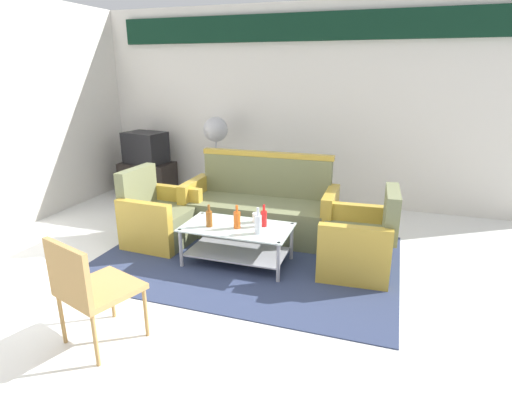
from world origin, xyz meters
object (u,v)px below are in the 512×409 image
at_px(bottle_clear, 258,224).
at_px(couch, 260,210).
at_px(television, 146,148).
at_px(wicker_chair, 88,285).
at_px(armchair_left, 159,219).
at_px(bottle_orange, 237,220).
at_px(coffee_table, 237,239).
at_px(armchair_right, 359,244).
at_px(pedestal_fan, 216,135).
at_px(bottle_red, 264,218).
at_px(cup, 256,218).
at_px(bottle_brown, 209,218).
at_px(tv_stand, 148,179).

bearing_deg(bottle_clear, couch, 106.61).
xyz_separation_m(couch, television, (-2.22, 1.05, 0.44)).
height_order(television, wicker_chair, television).
xyz_separation_m(armchair_left, bottle_orange, (1.07, -0.28, 0.21)).
bearing_deg(coffee_table, armchair_right, 10.76).
bearing_deg(television, coffee_table, 148.59).
distance_m(couch, pedestal_fan, 1.66).
height_order(bottle_red, wicker_chair, wicker_chair).
height_order(cup, television, television).
distance_m(armchair_left, armchair_right, 2.25).
relative_size(bottle_brown, bottle_orange, 0.96).
bearing_deg(bottle_brown, armchair_right, 12.20).
bearing_deg(bottle_red, wicker_chair, -114.16).
distance_m(tv_stand, television, 0.50).
bearing_deg(bottle_red, coffee_table, -159.84).
bearing_deg(bottle_clear, wicker_chair, -117.16).
relative_size(cup, television, 0.15).
relative_size(bottle_orange, bottle_red, 1.04).
bearing_deg(bottle_brown, television, 135.04).
height_order(coffee_table, pedestal_fan, pedestal_fan).
height_order(bottle_brown, pedestal_fan, pedestal_fan).
bearing_deg(bottle_brown, wicker_chair, -98.92).
distance_m(couch, bottle_red, 0.82).
bearing_deg(wicker_chair, armchair_right, 65.29).
bearing_deg(bottle_orange, cup, 59.67).
height_order(couch, coffee_table, couch).
height_order(coffee_table, bottle_red, bottle_red).
xyz_separation_m(bottle_orange, tv_stand, (-2.27, 1.93, -0.24)).
xyz_separation_m(couch, cup, (0.17, -0.67, 0.14)).
distance_m(couch, coffee_table, 0.85).
relative_size(bottle_orange, wicker_chair, 0.29).
xyz_separation_m(television, wicker_chair, (1.75, -3.48, -0.27)).
height_order(armchair_right, pedestal_fan, pedestal_fan).
xyz_separation_m(bottle_brown, wicker_chair, (-0.24, -1.50, -0.00)).
relative_size(coffee_table, bottle_orange, 4.58).
xyz_separation_m(armchair_left, cup, (1.20, -0.06, 0.17)).
xyz_separation_m(bottle_clear, television, (-2.51, 2.00, 0.25)).
bearing_deg(tv_stand, television, 81.33).
relative_size(armchair_left, tv_stand, 1.06).
distance_m(armchair_left, coffee_table, 1.08).
distance_m(tv_stand, wicker_chair, 3.90).
xyz_separation_m(armchair_right, bottle_brown, (-1.46, -0.32, 0.21)).
relative_size(armchair_left, coffee_table, 0.77).
bearing_deg(coffee_table, bottle_clear, -22.92).
bearing_deg(television, couch, 163.47).
height_order(bottle_brown, television, television).
distance_m(armchair_left, cup, 1.21).
height_order(bottle_red, tv_stand, bottle_red).
bearing_deg(wicker_chair, cup, 88.22).
height_order(bottle_clear, tv_stand, bottle_clear).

